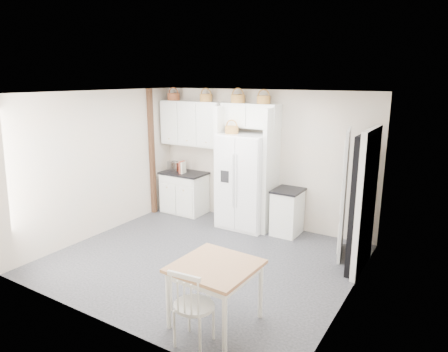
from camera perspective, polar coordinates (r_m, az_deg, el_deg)
The scene contains 27 objects.
floor at distance 6.50m, azimuth -2.98°, elevation -11.78°, with size 4.50×4.50×0.00m, color #222328.
ceiling at distance 5.86m, azimuth -3.31°, elevation 11.78°, with size 4.50×4.50×0.00m, color white.
wall_back at distance 7.74m, azimuth 5.32°, elevation 2.55°, with size 4.50×4.50×0.00m, color beige.
wall_left at distance 7.53m, azimuth -17.37°, elevation 1.66°, with size 4.00×4.00×0.00m, color beige.
wall_right at distance 5.16m, azimuth 17.94°, elevation -3.87°, with size 4.00×4.00×0.00m, color beige.
refrigerator at distance 7.59m, azimuth 3.06°, elevation -0.72°, with size 0.93×0.75×1.80m, color white.
base_cab_left at distance 8.55m, azimuth -5.67°, elevation -2.45°, with size 0.91×0.57×0.84m, color white.
base_cab_right at distance 7.43m, azimuth 9.01°, elevation -5.21°, with size 0.46×0.55×0.81m, color white.
dining_table at distance 4.83m, azimuth -1.23°, elevation -16.47°, with size 0.89×0.89×0.74m, color #A1633E.
windsor_chair at distance 4.48m, azimuth -4.33°, elevation -17.98°, with size 0.44×0.40×0.91m, color white.
counter_left at distance 8.43m, azimuth -5.74°, elevation 0.41°, with size 0.94×0.61×0.04m, color black.
counter_right at distance 7.30m, azimuth 9.14°, elevation -2.06°, with size 0.50×0.59×0.04m, color black.
toaster at distance 8.54m, azimuth -7.05°, elevation 1.39°, with size 0.30×0.17×0.21m, color silver.
cookbook_red at distance 8.33m, azimuth -6.03°, elevation 1.27°, with size 0.04×0.17×0.25m, color #B14028.
cookbook_cream at distance 8.31m, azimuth -5.82°, elevation 1.19°, with size 0.04×0.16×0.24m, color beige.
basket_upper_a at distance 8.52m, azimuth -7.23°, elevation 11.16°, with size 0.26×0.26×0.15m, color brown.
basket_upper_c at distance 8.03m, azimuth -2.60°, elevation 11.10°, with size 0.26×0.26×0.15m, color olive.
basket_bridge_a at distance 7.65m, azimuth 1.99°, elevation 10.98°, with size 0.27×0.27×0.15m, color olive.
basket_bridge_b at distance 7.40m, azimuth 5.67°, elevation 10.79°, with size 0.25×0.25×0.15m, color olive.
basket_fridge_a at distance 7.44m, azimuth 1.11°, elevation 6.62°, with size 0.26×0.26×0.14m, color olive.
upper_cabinet at distance 8.27m, azimuth -4.55°, elevation 7.50°, with size 1.40×0.34×0.90m, color white.
bridge_cabinet at distance 7.54m, azimuth 3.85°, elevation 8.62°, with size 1.12×0.34×0.45m, color white.
fridge_panel_left at distance 7.82m, azimuth -0.02°, elevation 1.61°, with size 0.08×0.60×2.30m, color white.
fridge_panel_right at distance 7.35m, azimuth 6.76°, elevation 0.71°, with size 0.08×0.60×2.30m, color white.
trim_post at distance 8.43m, azimuth -10.26°, elevation 3.32°, with size 0.09×0.09×2.60m, color #402115.
doorway_void at distance 6.19m, azimuth 19.20°, elevation -3.70°, with size 0.18×0.85×2.05m, color black.
door_slab at distance 6.58m, azimuth 16.80°, elevation -2.49°, with size 0.80×0.04×2.05m, color white.
Camera 1 is at (3.35, -4.81, 2.81)m, focal length 32.00 mm.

